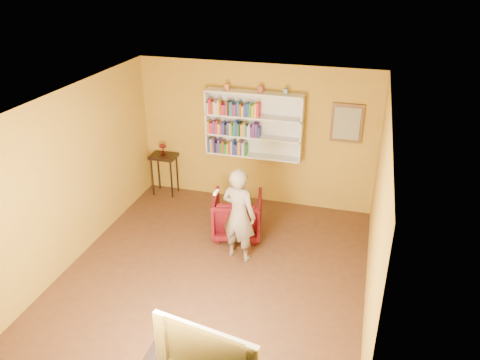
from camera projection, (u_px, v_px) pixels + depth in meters
The scene contains 15 objects.
room_shell at pixel (213, 215), 6.76m from camera, with size 5.30×5.80×2.88m.
bookshelf at pixel (255, 124), 8.59m from camera, with size 1.80×0.29×1.23m.
books_row_lower at pixel (228, 147), 8.82m from camera, with size 0.74×0.19×0.27m.
books_row_middle at pixel (234, 129), 8.62m from camera, with size 0.99×0.18×0.27m.
books_row_upper at pixel (233, 109), 8.46m from camera, with size 0.98×0.19×0.27m.
ornament_left at pixel (227, 87), 8.37m from camera, with size 0.08×0.08×0.11m, color #C76438.
ornament_centre at pixel (261, 89), 8.22m from camera, with size 0.08×0.08×0.11m, color brown.
ornament_right at pixel (286, 92), 8.11m from camera, with size 0.07×0.07×0.10m, color slate.
framed_painting at pixel (347, 123), 8.17m from camera, with size 0.55×0.05×0.70m.
console_table at pixel (164, 162), 9.29m from camera, with size 0.51×0.39×0.84m.
ruby_lustre at pixel (163, 147), 9.15m from camera, with size 0.15×0.14×0.23m.
armchair at pixel (237, 215), 8.02m from camera, with size 0.81×0.83×0.76m, color #40040D.
person at pixel (239, 215), 7.23m from camera, with size 0.57×0.37×1.56m, color #6E6051.
game_remote at pixel (216, 192), 6.80m from camera, with size 0.04×0.15×0.04m, color white.
television at pixel (211, 346), 4.70m from camera, with size 1.15×0.15×0.66m, color black.
Camera 1 is at (1.96, -5.53, 4.43)m, focal length 35.00 mm.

